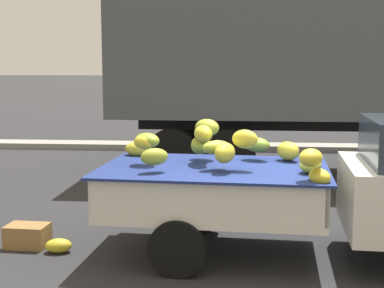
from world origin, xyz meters
TOP-DOWN VIEW (x-y plane):
  - ground at (0.00, 0.00)m, footprint 220.00×220.00m
  - curb_strip at (0.00, 8.72)m, footprint 80.00×0.80m
  - pickup_truck at (1.13, 0.10)m, footprint 4.92×2.12m
  - fallen_banana_bunch_near_tailgate at (-2.65, 0.08)m, footprint 0.36×0.28m
  - produce_crate at (-3.11, 0.28)m, footprint 0.54×0.39m

SIDE VIEW (x-z plane):
  - ground at x=0.00m, z-range 0.00..0.00m
  - curb_strip at x=0.00m, z-range 0.00..0.16m
  - fallen_banana_bunch_near_tailgate at x=-2.65m, z-range 0.00..0.17m
  - produce_crate at x=-3.11m, z-range 0.00..0.28m
  - pickup_truck at x=1.13m, z-range 0.04..1.74m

